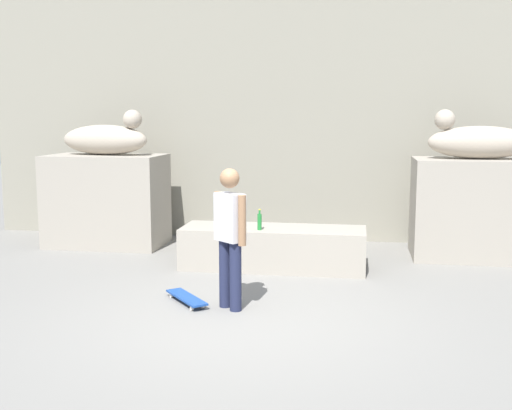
% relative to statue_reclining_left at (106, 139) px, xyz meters
% --- Properties ---
extents(ground_plane, '(40.00, 40.00, 0.00)m').
position_rel_statue_reclining_left_xyz_m(ground_plane, '(3.07, -3.70, -1.87)').
color(ground_plane, slate).
extents(facade_wall, '(11.45, 0.60, 6.53)m').
position_rel_statue_reclining_left_xyz_m(facade_wall, '(3.07, 1.33, 1.39)').
color(facade_wall, gray).
rests_on(facade_wall, ground_plane).
extents(pedestal_left, '(1.99, 1.16, 1.59)m').
position_rel_statue_reclining_left_xyz_m(pedestal_left, '(-0.04, 0.01, -1.08)').
color(pedestal_left, gray).
rests_on(pedestal_left, ground_plane).
extents(pedestal_right, '(1.99, 1.16, 1.59)m').
position_rel_statue_reclining_left_xyz_m(pedestal_right, '(6.18, 0.01, -1.08)').
color(pedestal_right, gray).
rests_on(pedestal_right, ground_plane).
extents(statue_reclining_left, '(1.66, 0.79, 0.78)m').
position_rel_statue_reclining_left_xyz_m(statue_reclining_left, '(0.00, 0.00, 0.00)').
color(statue_reclining_left, '#A89A88').
rests_on(statue_reclining_left, pedestal_left).
extents(statue_reclining_right, '(1.61, 0.58, 0.78)m').
position_rel_statue_reclining_left_xyz_m(statue_reclining_right, '(6.15, 0.00, 0.00)').
color(statue_reclining_right, '#A89A88').
rests_on(statue_reclining_right, pedestal_right).
extents(ledge_block, '(2.73, 0.89, 0.61)m').
position_rel_statue_reclining_left_xyz_m(ledge_block, '(3.07, -1.18, -1.57)').
color(ledge_block, gray).
rests_on(ledge_block, ground_plane).
extents(skater, '(0.43, 0.38, 1.67)m').
position_rel_statue_reclining_left_xyz_m(skater, '(2.84, -3.23, -0.95)').
color(skater, '#1E233F').
rests_on(skater, ground_plane).
extents(skateboard, '(0.67, 0.74, 0.08)m').
position_rel_statue_reclining_left_xyz_m(skateboard, '(2.26, -3.09, -1.81)').
color(skateboard, navy).
rests_on(skateboard, ground_plane).
extents(bottle_green, '(0.06, 0.06, 0.31)m').
position_rel_statue_reclining_left_xyz_m(bottle_green, '(2.90, -1.39, -1.13)').
color(bottle_green, '#1E722D').
rests_on(bottle_green, ledge_block).
extents(bottle_orange, '(0.08, 0.08, 0.31)m').
position_rel_statue_reclining_left_xyz_m(bottle_orange, '(2.50, -1.50, -1.13)').
color(bottle_orange, orange).
rests_on(bottle_orange, ledge_block).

